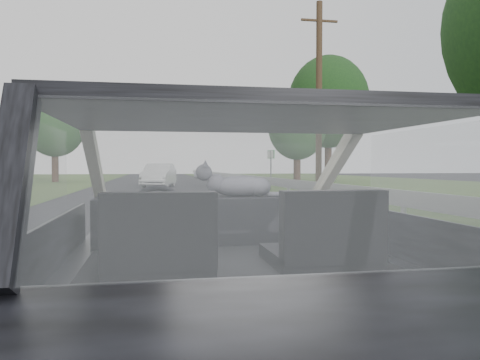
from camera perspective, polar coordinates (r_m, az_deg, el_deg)
name	(u,v)px	position (r m, az deg, el deg)	size (l,w,h in m)	color
subject_car	(234,255)	(2.53, -0.69, -9.17)	(1.80, 4.00, 1.45)	black
dashboard	(218,219)	(3.12, -2.64, -4.78)	(1.58, 0.45, 0.30)	black
driver_seat	(159,237)	(2.18, -9.85, -6.82)	(0.50, 0.72, 0.42)	black
passenger_seat	(325,232)	(2.33, 10.32, -6.27)	(0.50, 0.72, 0.42)	black
steering_wheel	(158,214)	(2.79, -9.99, -4.13)	(0.36, 0.36, 0.04)	black
cat	(240,185)	(3.11, -0.01, -0.60)	(0.53, 0.17, 0.24)	slate
guardrail	(325,188)	(13.33, 10.31, -1.00)	(0.05, 90.00, 0.32)	#A3A3A3
other_car	(159,175)	(27.08, -9.86, 0.57)	(1.62, 4.11, 1.35)	silver
highway_sign	(271,167)	(30.79, 3.79, 1.55)	(0.09, 0.90, 2.24)	#106F21
utility_pole	(319,97)	(23.00, 9.60, 9.97)	(0.29, 0.29, 9.03)	#443224
tree_2	(297,140)	(32.01, 6.98, 4.89)	(3.94, 3.94, 5.97)	black
tree_3	(328,120)	(38.54, 10.72, 7.17)	(6.46, 6.46, 9.79)	black
tree_6	(55,136)	(37.78, -21.65, 5.06)	(4.61, 4.61, 6.98)	black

